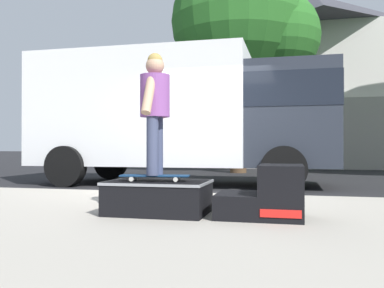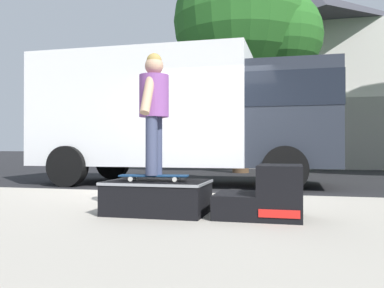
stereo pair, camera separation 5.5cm
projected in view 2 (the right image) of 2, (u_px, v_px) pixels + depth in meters
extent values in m
plane|color=black|center=(198.00, 196.00, 7.33)|extent=(140.00, 140.00, 0.00)
cube|color=#A8A093|center=(134.00, 223.00, 4.42)|extent=(50.00, 5.00, 0.12)
cube|color=black|center=(158.00, 197.00, 4.68)|extent=(1.11, 0.76, 0.37)
cube|color=gray|center=(158.00, 182.00, 4.68)|extent=(1.13, 0.78, 0.03)
cube|color=black|center=(237.00, 205.00, 4.46)|extent=(0.46, 0.69, 0.25)
cube|color=black|center=(280.00, 192.00, 4.35)|extent=(0.46, 0.69, 0.56)
cube|color=red|center=(279.00, 214.00, 4.01)|extent=(0.40, 0.01, 0.08)
cube|color=navy|center=(154.00, 176.00, 4.68)|extent=(0.80, 0.30, 0.02)
cylinder|color=silver|center=(177.00, 178.00, 4.74)|extent=(0.06, 0.04, 0.05)
cylinder|color=silver|center=(175.00, 179.00, 4.56)|extent=(0.06, 0.04, 0.05)
cylinder|color=silver|center=(134.00, 178.00, 4.79)|extent=(0.06, 0.04, 0.05)
cylinder|color=silver|center=(130.00, 179.00, 4.62)|extent=(0.06, 0.04, 0.05)
cylinder|color=#3F4766|center=(156.00, 146.00, 4.76)|extent=(0.13, 0.13, 0.66)
cylinder|color=#3F4766|center=(152.00, 146.00, 4.60)|extent=(0.13, 0.13, 0.66)
cylinder|color=#8C4C99|center=(154.00, 96.00, 4.68)|extent=(0.34, 0.34, 0.48)
cylinder|color=tan|center=(160.00, 99.00, 4.89)|extent=(0.10, 0.29, 0.45)
cylinder|color=tan|center=(148.00, 95.00, 4.48)|extent=(0.10, 0.29, 0.45)
sphere|color=tan|center=(154.00, 66.00, 4.69)|extent=(0.21, 0.21, 0.21)
sphere|color=tan|center=(154.00, 61.00, 4.69)|extent=(0.17, 0.17, 0.17)
cube|color=white|center=(146.00, 111.00, 9.91)|extent=(5.00, 2.35, 2.60)
cube|color=#282D38|center=(293.00, 116.00, 9.08)|extent=(1.90, 2.16, 2.20)
cube|color=black|center=(293.00, 94.00, 9.08)|extent=(1.92, 2.19, 0.70)
cylinder|color=black|center=(287.00, 164.00, 10.25)|extent=(0.90, 0.28, 0.90)
cylinder|color=black|center=(285.00, 169.00, 7.97)|extent=(0.90, 0.28, 0.90)
cylinder|color=black|center=(113.00, 162.00, 11.38)|extent=(0.90, 0.28, 0.90)
cylinder|color=black|center=(67.00, 166.00, 9.10)|extent=(0.90, 0.28, 0.90)
cylinder|color=brown|center=(241.00, 119.00, 14.06)|extent=(0.56, 0.56, 3.69)
sphere|color=#286623|center=(240.00, 21.00, 14.09)|extent=(4.56, 4.56, 4.56)
sphere|color=#286623|center=(278.00, 36.00, 13.78)|extent=(2.96, 2.96, 2.96)
cube|color=silver|center=(318.00, 104.00, 20.25)|extent=(9.00, 7.50, 6.00)
cube|color=#B2ADA3|center=(324.00, 134.00, 16.35)|extent=(9.00, 0.50, 2.80)
pyramid|color=#38383F|center=(318.00, 19.00, 20.28)|extent=(9.54, 7.95, 2.40)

